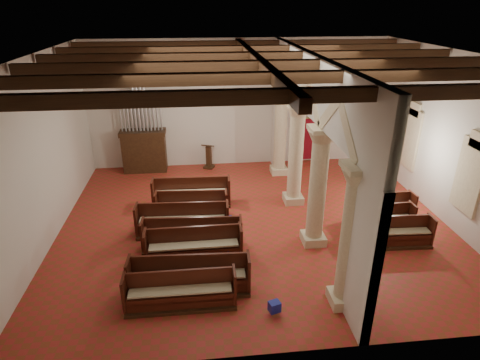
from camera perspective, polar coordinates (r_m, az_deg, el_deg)
The scene contains 30 objects.
floor at distance 14.93m, azimuth 2.06°, elevation -6.09°, with size 14.00×14.00×0.00m, color #A12723.
ceiling at distance 12.97m, azimuth 2.47°, elevation 17.42°, with size 14.00×14.00×0.00m, color black.
wall_back at distance 19.37m, azimuth -0.33°, elevation 10.73°, with size 14.00×0.02×6.00m, color silver.
wall_front at distance 8.35m, azimuth 8.20°, elevation -9.02°, with size 14.00×0.02×6.00m, color silver.
wall_left at distance 14.45m, azimuth -26.45°, elevation 3.33°, with size 0.02×12.00×6.00m, color silver.
wall_right at distance 16.20m, azimuth 27.68°, elevation 5.16°, with size 0.02×12.00×6.00m, color silver.
ceiling_beams at distance 12.99m, azimuth 2.46°, elevation 16.63°, with size 13.80×11.80×0.30m, color #3C2613, non-canonical shape.
arcade at distance 13.85m, azimuth 9.74°, elevation 7.22°, with size 0.90×11.90×6.00m.
window_right_a at distance 15.29m, azimuth 29.95°, elevation 0.42°, with size 0.03×1.00×2.20m, color #32715A.
window_right_b at distance 18.43m, azimuth 23.12°, elevation 5.45°, with size 0.03×1.00×2.20m, color #32715A.
window_back at distance 20.66m, azimuth 13.78°, elevation 8.60°, with size 1.00×0.03×2.20m, color #32715A.
pipe_organ at distance 19.43m, azimuth -13.53°, elevation 5.08°, with size 2.10×0.85×4.40m.
lectern at distance 19.54m, azimuth -4.46°, elevation 3.16°, with size 0.62×0.66×1.27m.
dossal_curtain at distance 20.45m, azimuth 9.57°, elevation 5.77°, with size 1.80×0.07×2.17m.
processional_banner at distance 21.00m, azimuth 16.50°, elevation 4.56°, with size 0.56×0.72×2.46m.
hymnal_box_a at distance 10.99m, azimuth 4.92°, elevation -17.50°, with size 0.29×0.23×0.29m, color navy.
hymnal_box_b at distance 12.80m, azimuth -1.04°, elevation -10.29°, with size 0.37×0.30×0.37m, color navy.
hymnal_box_c at distance 14.43m, azimuth -1.72°, elevation -5.97°, with size 0.35×0.29×0.35m, color navy.
tube_heater_a at distance 11.42m, azimuth -8.31°, elevation -16.33°, with size 0.11×0.11×1.11m, color white.
tube_heater_b at distance 11.37m, azimuth -9.78°, elevation -16.69°, with size 0.09×0.09×0.92m, color silver.
nave_pew_0 at distance 11.23m, azimuth -8.42°, elevation -15.96°, with size 2.95×0.70×1.05m.
nave_pew_1 at distance 11.64m, azimuth -7.14°, elevation -14.03°, with size 3.39×0.90×1.12m.
nave_pew_2 at distance 12.81m, azimuth -6.54°, elevation -9.94°, with size 3.01×0.79×1.14m.
nave_pew_3 at distance 13.40m, azimuth -6.78°, elevation -8.37°, with size 3.28×0.92×1.09m.
nave_pew_4 at distance 14.22m, azimuth -8.12°, elevation -6.26°, with size 3.23×0.92×1.15m.
nave_pew_5 at distance 15.26m, azimuth -6.89°, elevation -4.08°, with size 2.73×0.85×1.03m.
nave_pew_6 at distance 16.08m, azimuth -6.90°, elevation -2.37°, with size 3.08×0.86×1.15m.
aisle_pew_0 at distance 14.56m, azimuth 22.13°, elevation -7.35°, with size 1.91×0.76×1.03m.
aisle_pew_1 at distance 15.16m, azimuth 19.89°, elevation -5.71°, with size 2.02×0.74×1.01m.
aisle_pew_2 at distance 15.81m, azimuth 19.95°, elevation -4.32°, with size 2.09×0.79×1.08m.
Camera 1 is at (-1.91, -12.73, 7.56)m, focal length 30.00 mm.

